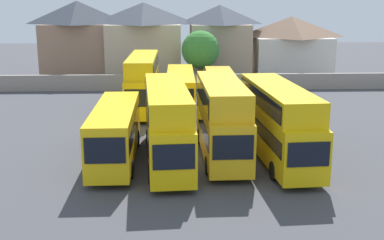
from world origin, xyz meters
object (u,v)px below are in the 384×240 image
bus_2 (167,120)px  bus_4 (278,119)px  bus_3 (222,115)px  bus_1 (115,130)px  bus_7 (221,89)px  bus_6 (180,88)px  house_terrace_far_right (290,47)px  house_terrace_centre (144,40)px  house_terrace_right (219,41)px  tree_left_of_lot (200,50)px  bus_5 (143,80)px  house_terrace_left (79,40)px

bus_2 → bus_4: (6.98, 0.07, -0.03)m
bus_2 → bus_3: 3.55m
bus_1 → bus_7: 17.07m
bus_6 → house_terrace_far_right: size_ratio=1.19×
bus_6 → house_terrace_centre: 19.25m
bus_6 → house_terrace_centre: bearing=-166.2°
house_terrace_centre → bus_7: bearing=-66.8°
bus_3 → bus_2: bearing=-80.3°
bus_3 → house_terrace_right: (3.03, 33.17, 1.98)m
tree_left_of_lot → bus_2: bearing=-97.6°
bus_3 → house_terrace_far_right: size_ratio=1.03×
bus_1 → bus_5: (0.94, 14.71, 0.83)m
bus_1 → house_terrace_left: size_ratio=1.08×
bus_2 → house_terrace_far_right: bearing=151.3°
bus_5 → house_terrace_far_right: 26.24m
bus_3 → bus_6: bearing=-171.8°
tree_left_of_lot → bus_4: bearing=-83.2°
house_terrace_centre → bus_5: bearing=-87.5°
bus_7 → house_terrace_right: (1.60, 18.67, 2.87)m
house_terrace_far_right → bus_1: bearing=-119.5°
bus_3 → bus_4: bearing=79.5°
bus_1 → house_terrace_far_right: (19.03, 33.68, 2.03)m
bus_7 → tree_left_of_lot: bearing=-173.3°
bus_7 → bus_1: bearing=-27.5°
bus_7 → bus_5: bearing=-86.7°
bus_2 → tree_left_of_lot: (3.71, 27.67, 1.58)m
bus_6 → house_terrace_centre: size_ratio=1.23×
house_terrace_centre → house_terrace_right: house_terrace_centre is taller
house_terrace_right → house_terrace_far_right: bearing=0.2°
bus_4 → tree_left_of_lot: 27.85m
bus_3 → bus_6: 14.93m
house_terrace_far_right → tree_left_of_lot: 13.57m
bus_3 → house_terrace_right: 33.37m
house_terrace_far_right → house_terrace_centre: bearing=179.8°
bus_3 → bus_6: size_ratio=0.87×
house_terrace_left → tree_left_of_lot: (15.18, -6.40, -0.74)m
house_terrace_left → house_terrace_right: (18.00, -0.24, -0.26)m
house_terrace_left → house_terrace_far_right: 27.27m
bus_6 → house_terrace_right: house_terrace_right is taller
bus_5 → bus_6: bearing=98.9°
bus_5 → house_terrace_far_right: (18.08, 18.98, 1.20)m
bus_4 → bus_6: size_ratio=0.98×
bus_5 → house_terrace_centre: (-0.82, 19.03, 2.09)m
bus_4 → house_terrace_right: (-0.46, 33.76, 2.08)m
bus_3 → bus_5: bearing=-158.8°
bus_1 → house_terrace_centre: house_terrace_centre is taller
bus_3 → house_terrace_centre: size_ratio=1.07×
bus_1 → bus_3: (6.74, 0.48, 0.78)m
bus_4 → house_terrace_right: house_terrace_right is taller
bus_3 → house_terrace_far_right: 35.43m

